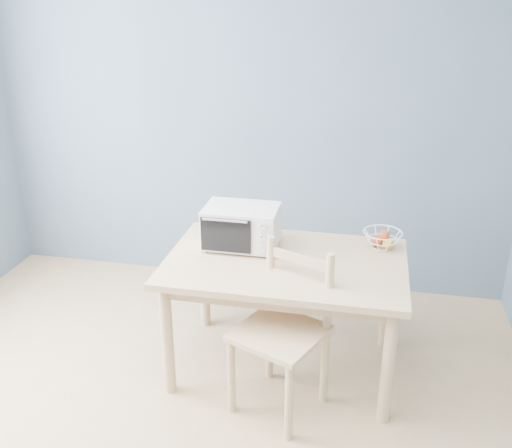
% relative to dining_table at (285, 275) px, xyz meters
% --- Properties ---
extents(room, '(4.01, 4.51, 2.61)m').
position_rel_dining_table_xyz_m(room, '(-0.49, -1.09, 0.65)').
color(room, tan).
rests_on(room, ground).
extents(dining_table, '(1.40, 0.90, 0.75)m').
position_rel_dining_table_xyz_m(dining_table, '(0.00, 0.00, 0.00)').
color(dining_table, tan).
rests_on(dining_table, ground).
extents(toaster_oven, '(0.45, 0.33, 0.26)m').
position_rel_dining_table_xyz_m(toaster_oven, '(-0.31, 0.13, 0.24)').
color(toaster_oven, silver).
rests_on(toaster_oven, dining_table).
extents(fruit_basket, '(0.30, 0.30, 0.12)m').
position_rel_dining_table_xyz_m(fruit_basket, '(0.55, 0.29, 0.16)').
color(fruit_basket, white).
rests_on(fruit_basket, dining_table).
extents(dining_chair, '(0.58, 0.58, 0.95)m').
position_rel_dining_table_xyz_m(dining_chair, '(0.05, -0.33, -0.18)').
color(dining_chair, tan).
rests_on(dining_chair, ground).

